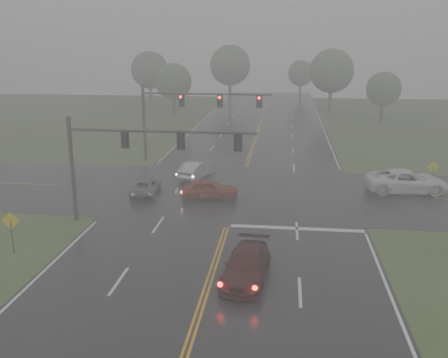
# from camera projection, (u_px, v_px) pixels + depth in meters

# --- Properties ---
(main_road) EXTENTS (18.00, 160.00, 0.02)m
(main_road) POSITION_uv_depth(u_px,v_px,m) (236.00, 199.00, 37.83)
(main_road) COLOR black
(main_road) RESTS_ON ground
(cross_street) EXTENTS (120.00, 14.00, 0.02)m
(cross_street) POSITION_uv_depth(u_px,v_px,m) (238.00, 192.00, 39.74)
(cross_street) COLOR black
(cross_street) RESTS_ON ground
(stop_bar) EXTENTS (8.50, 0.50, 0.01)m
(stop_bar) POSITION_uv_depth(u_px,v_px,m) (297.00, 229.00, 31.95)
(stop_bar) COLOR silver
(stop_bar) RESTS_ON ground
(sedan_maroon) EXTENTS (2.53, 5.29, 1.49)m
(sedan_maroon) POSITION_uv_depth(u_px,v_px,m) (246.00, 279.00, 25.23)
(sedan_maroon) COLOR #370A0A
(sedan_maroon) RESTS_ON ground
(sedan_red) EXTENTS (4.49, 2.18, 1.47)m
(sedan_red) POSITION_uv_depth(u_px,v_px,m) (209.00, 198.00, 38.07)
(sedan_red) COLOR maroon
(sedan_red) RESTS_ON ground
(sedan_silver) EXTENTS (2.85, 4.68, 1.46)m
(sedan_silver) POSITION_uv_depth(u_px,v_px,m) (197.00, 178.00, 43.71)
(sedan_silver) COLOR #ABADB3
(sedan_silver) RESTS_ON ground
(car_grey) EXTENTS (2.33, 4.39, 1.17)m
(car_grey) POSITION_uv_depth(u_px,v_px,m) (146.00, 193.00, 39.40)
(car_grey) COLOR #5A5D61
(car_grey) RESTS_ON ground
(pickup_white) EXTENTS (6.61, 3.45, 1.78)m
(pickup_white) POSITION_uv_depth(u_px,v_px,m) (406.00, 192.00, 39.65)
(pickup_white) COLOR white
(pickup_white) RESTS_ON ground
(signal_gantry_near) EXTENTS (12.21, 0.31, 6.98)m
(signal_gantry_near) POSITION_uv_depth(u_px,v_px,m) (127.00, 150.00, 31.82)
(signal_gantry_near) COLOR black
(signal_gantry_near) RESTS_ON ground
(signal_gantry_far) EXTENTS (12.64, 0.39, 7.60)m
(signal_gantry_far) POSITION_uv_depth(u_px,v_px,m) (182.00, 108.00, 48.05)
(signal_gantry_far) COLOR black
(signal_gantry_far) RESTS_ON ground
(sign_diamond_west) EXTENTS (1.03, 0.13, 2.49)m
(sign_diamond_west) POSITION_uv_depth(u_px,v_px,m) (11.00, 226.00, 27.80)
(sign_diamond_west) COLOR black
(sign_diamond_west) RESTS_ON ground
(sign_diamond_east) EXTENTS (0.99, 0.26, 2.43)m
(sign_diamond_east) POSITION_uv_depth(u_px,v_px,m) (433.00, 170.00, 39.73)
(sign_diamond_east) COLOR black
(sign_diamond_east) RESTS_ON ground
(tree_nw_a) EXTENTS (5.63, 5.63, 8.27)m
(tree_nw_a) POSITION_uv_depth(u_px,v_px,m) (173.00, 82.00, 76.95)
(tree_nw_a) COLOR #372D24
(tree_nw_a) RESTS_ON ground
(tree_ne_a) EXTENTS (7.06, 7.06, 10.37)m
(tree_ne_a) POSITION_uv_depth(u_px,v_px,m) (332.00, 71.00, 80.12)
(tree_ne_a) COLOR #372D24
(tree_ne_a) RESTS_ON ground
(tree_n_mid) EXTENTS (7.39, 7.39, 10.85)m
(tree_n_mid) POSITION_uv_depth(u_px,v_px,m) (230.00, 65.00, 91.22)
(tree_n_mid) COLOR #372D24
(tree_n_mid) RESTS_ON ground
(tree_e_near) EXTENTS (4.97, 4.97, 7.30)m
(tree_e_near) POSITION_uv_depth(u_px,v_px,m) (384.00, 89.00, 71.98)
(tree_e_near) COLOR #372D24
(tree_e_near) RESTS_ON ground
(tree_nw_b) EXTENTS (6.65, 6.65, 9.76)m
(tree_nw_b) POSITION_uv_depth(u_px,v_px,m) (150.00, 70.00, 89.62)
(tree_nw_b) COLOR #372D24
(tree_nw_b) RESTS_ON ground
(tree_n_far) EXTENTS (5.23, 5.23, 7.69)m
(tree_n_far) POSITION_uv_depth(u_px,v_px,m) (301.00, 73.00, 101.45)
(tree_n_far) COLOR #372D24
(tree_n_far) RESTS_ON ground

